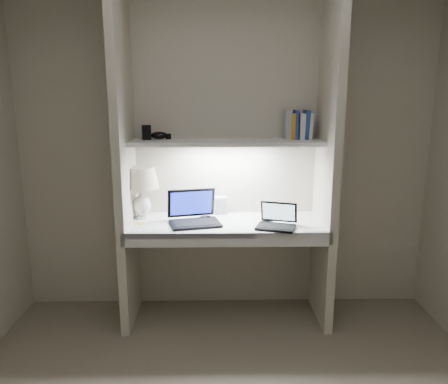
{
  "coord_description": "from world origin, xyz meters",
  "views": [
    {
      "loc": [
        -0.08,
        -1.88,
        1.69
      ],
      "look_at": [
        -0.02,
        1.05,
        1.04
      ],
      "focal_mm": 35.0,
      "sensor_mm": 36.0,
      "label": 1
    }
  ],
  "objects_px": {
    "laptop_main": "(194,216)",
    "speaker": "(221,205)",
    "laptop_netbook": "(277,222)",
    "table_lamp": "(141,184)",
    "book_row": "(298,125)"
  },
  "relations": [
    {
      "from": "speaker",
      "to": "book_row",
      "type": "xyz_separation_m",
      "value": [
        0.58,
        -0.05,
        0.63
      ]
    },
    {
      "from": "table_lamp",
      "to": "laptop_netbook",
      "type": "height_order",
      "value": "table_lamp"
    },
    {
      "from": "laptop_netbook",
      "to": "book_row",
      "type": "xyz_separation_m",
      "value": [
        0.18,
        0.31,
        0.66
      ]
    },
    {
      "from": "table_lamp",
      "to": "laptop_main",
      "type": "height_order",
      "value": "table_lamp"
    },
    {
      "from": "laptop_main",
      "to": "speaker",
      "type": "relative_size",
      "value": 3.01
    },
    {
      "from": "laptop_netbook",
      "to": "speaker",
      "type": "xyz_separation_m",
      "value": [
        -0.39,
        0.36,
        0.03
      ]
    },
    {
      "from": "laptop_netbook",
      "to": "speaker",
      "type": "distance_m",
      "value": 0.53
    },
    {
      "from": "laptop_main",
      "to": "laptop_netbook",
      "type": "height_order",
      "value": "laptop_main"
    },
    {
      "from": "table_lamp",
      "to": "laptop_main",
      "type": "relative_size",
      "value": 0.95
    },
    {
      "from": "laptop_main",
      "to": "book_row",
      "type": "distance_m",
      "value": 1.03
    },
    {
      "from": "laptop_netbook",
      "to": "speaker",
      "type": "height_order",
      "value": "laptop_netbook"
    },
    {
      "from": "table_lamp",
      "to": "laptop_netbook",
      "type": "relative_size",
      "value": 1.23
    },
    {
      "from": "speaker",
      "to": "laptop_netbook",
      "type": "bearing_deg",
      "value": -54.04
    },
    {
      "from": "table_lamp",
      "to": "speaker",
      "type": "relative_size",
      "value": 2.85
    },
    {
      "from": "speaker",
      "to": "table_lamp",
      "type": "bearing_deg",
      "value": 178.62
    }
  ]
}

